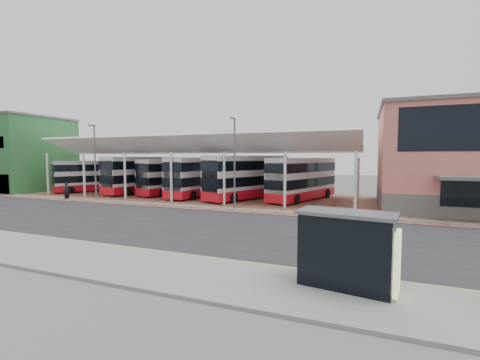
{
  "coord_description": "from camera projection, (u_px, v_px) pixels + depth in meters",
  "views": [
    {
      "loc": [
        12.73,
        -19.75,
        4.64
      ],
      "look_at": [
        1.75,
        8.25,
        2.54
      ],
      "focal_mm": 24.0,
      "sensor_mm": 36.0,
      "label": 1
    }
  ],
  "objects": [
    {
      "name": "bus_5",
      "position": [
        303.0,
        179.0,
        34.73
      ],
      "size": [
        5.84,
        11.28,
        4.55
      ],
      "rotation": [
        0.0,
        0.0,
        -0.32
      ],
      "color": "silver",
      "rests_on": "forecourt"
    },
    {
      "name": "road",
      "position": [
        168.0,
        224.0,
        22.37
      ],
      "size": [
        120.0,
        14.0,
        0.02
      ],
      "primitive_type": "cube",
      "color": "black",
      "rests_on": "ground"
    },
    {
      "name": "shop_green",
      "position": [
        32.0,
        154.0,
        44.06
      ],
      "size": [
        6.4,
        10.2,
        10.22
      ],
      "color": "#29602E",
      "rests_on": "ground"
    },
    {
      "name": "ground",
      "position": [
        176.0,
        221.0,
        23.3
      ],
      "size": [
        140.0,
        140.0,
        0.0
      ],
      "primitive_type": "plane",
      "color": "#4B4F49"
    },
    {
      "name": "canopy",
      "position": [
        197.0,
        148.0,
        38.02
      ],
      "size": [
        37.0,
        11.63,
        7.07
      ],
      "color": "silver",
      "rests_on": "ground"
    },
    {
      "name": "forecourt",
      "position": [
        258.0,
        200.0,
        34.64
      ],
      "size": [
        72.0,
        16.0,
        0.06
      ],
      "primitive_type": "cube",
      "color": "brown",
      "rests_on": "ground"
    },
    {
      "name": "pedestrian",
      "position": [
        67.0,
        191.0,
        35.32
      ],
      "size": [
        0.58,
        0.76,
        1.87
      ],
      "primitive_type": "imported",
      "rotation": [
        0.0,
        0.0,
        1.36
      ],
      "color": "black",
      "rests_on": "forecourt"
    },
    {
      "name": "bus_4",
      "position": [
        248.0,
        177.0,
        35.81
      ],
      "size": [
        6.8,
        11.77,
        4.79
      ],
      "rotation": [
        0.0,
        0.0,
        -0.38
      ],
      "color": "silver",
      "rests_on": "forecourt"
    },
    {
      "name": "bus_shelter",
      "position": [
        353.0,
        243.0,
        10.73
      ],
      "size": [
        3.48,
        2.0,
        2.64
      ],
      "rotation": [
        0.0,
        0.0,
        -0.15
      ],
      "color": "black",
      "rests_on": "sidewalk"
    },
    {
      "name": "lamp_east",
      "position": [
        234.0,
        161.0,
        28.09
      ],
      "size": [
        0.16,
        0.9,
        8.07
      ],
      "color": "#525459",
      "rests_on": "ground"
    },
    {
      "name": "bus_3",
      "position": [
        201.0,
        177.0,
        38.32
      ],
      "size": [
        3.55,
        11.33,
        4.59
      ],
      "rotation": [
        0.0,
        0.0,
        -0.09
      ],
      "color": "silver",
      "rests_on": "forecourt"
    },
    {
      "name": "bus_2",
      "position": [
        176.0,
        177.0,
        40.73
      ],
      "size": [
        4.8,
        10.88,
        4.37
      ],
      "rotation": [
        0.0,
        0.0,
        -0.23
      ],
      "color": "silver",
      "rests_on": "forecourt"
    },
    {
      "name": "yellow_line_far",
      "position": [
        107.0,
        244.0,
        17.08
      ],
      "size": [
        120.0,
        0.12,
        0.01
      ],
      "primitive_type": "cube",
      "color": "yellow",
      "rests_on": "road"
    },
    {
      "name": "yellow_line_near",
      "position": [
        103.0,
        246.0,
        16.8
      ],
      "size": [
        120.0,
        0.12,
        0.01
      ],
      "primitive_type": "cube",
      "color": "yellow",
      "rests_on": "road"
    },
    {
      "name": "lamp_west",
      "position": [
        95.0,
        160.0,
        33.92
      ],
      "size": [
        0.16,
        0.9,
        8.07
      ],
      "color": "#525459",
      "rests_on": "ground"
    },
    {
      "name": "sidewalk",
      "position": [
        70.0,
        256.0,
        14.94
      ],
      "size": [
        120.0,
        4.0,
        0.14
      ],
      "primitive_type": "cube",
      "color": "slate",
      "rests_on": "ground"
    },
    {
      "name": "north_kerb",
      "position": [
        214.0,
        208.0,
        29.05
      ],
      "size": [
        120.0,
        0.8,
        0.14
      ],
      "primitive_type": "cube",
      "color": "slate",
      "rests_on": "ground"
    },
    {
      "name": "shop_cream",
      "position": [
        1.0,
        154.0,
        46.42
      ],
      "size": [
        6.4,
        10.2,
        10.22
      ],
      "color": "beige",
      "rests_on": "ground"
    },
    {
      "name": "bus_0",
      "position": [
        95.0,
        176.0,
        43.72
      ],
      "size": [
        7.08,
        9.88,
        4.15
      ],
      "rotation": [
        0.0,
        0.0,
        -0.53
      ],
      "color": "silver",
      "rests_on": "forecourt"
    },
    {
      "name": "suitcase",
      "position": [
        67.0,
        197.0,
        35.36
      ],
      "size": [
        0.32,
        0.23,
        0.54
      ],
      "primitive_type": "cube",
      "color": "black",
      "rests_on": "forecourt"
    },
    {
      "name": "bus_1",
      "position": [
        144.0,
        175.0,
        42.05
      ],
      "size": [
        4.53,
        11.67,
        4.69
      ],
      "rotation": [
        0.0,
        0.0,
        -0.17
      ],
      "color": "silver",
      "rests_on": "forecourt"
    }
  ]
}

